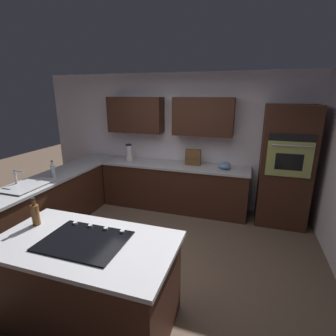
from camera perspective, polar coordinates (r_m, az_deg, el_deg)
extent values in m
plane|color=brown|center=(3.76, -5.07, -19.67)|extent=(14.00, 14.00, 0.00)
cube|color=silver|center=(5.12, 3.72, 6.10)|extent=(6.00, 0.10, 2.60)
cube|color=#381E14|center=(4.76, 7.93, 11.38)|extent=(1.10, 0.34, 0.69)
cube|color=#381E14|center=(5.16, -7.29, 11.77)|extent=(1.10, 0.34, 0.69)
cube|color=#381E14|center=(5.02, 1.36, -4.39)|extent=(2.80, 0.60, 0.86)
cube|color=#B2B2B7|center=(4.88, 1.39, 0.56)|extent=(2.84, 0.64, 0.04)
cube|color=#381E14|center=(4.85, -22.92, -6.50)|extent=(0.60, 2.90, 0.86)
cube|color=#B2B2B7|center=(4.71, -23.52, -1.43)|extent=(0.64, 2.94, 0.04)
cube|color=#381E14|center=(2.81, -17.42, -23.62)|extent=(1.62, 0.85, 0.86)
cube|color=#B2B2B7|center=(2.55, -18.30, -15.79)|extent=(1.70, 0.93, 0.04)
cube|color=#381E14|center=(4.70, 24.85, 0.24)|extent=(0.80, 0.60, 2.05)
cube|color=#939E51|center=(4.35, 25.61, 1.78)|extent=(0.66, 0.03, 0.56)
cube|color=black|center=(4.35, 25.57, 1.24)|extent=(0.40, 0.01, 0.26)
cube|color=black|center=(4.29, 26.15, 6.06)|extent=(0.66, 0.02, 0.11)
cylinder|color=silver|center=(4.27, 26.03, 4.53)|extent=(0.56, 0.02, 0.02)
cube|color=#515456|center=(4.38, -27.49, -2.80)|extent=(0.40, 0.30, 0.02)
cube|color=#515456|center=(4.16, -30.74, -4.20)|extent=(0.40, 0.30, 0.02)
cube|color=#B7BABF|center=(4.27, -29.09, -3.37)|extent=(0.46, 0.70, 0.01)
cylinder|color=#B7BABF|center=(4.39, -31.06, -1.89)|extent=(0.03, 0.03, 0.22)
cylinder|color=#B7BABF|center=(4.30, -30.56, -0.61)|extent=(0.18, 0.02, 0.02)
cube|color=black|center=(2.54, -18.35, -15.27)|extent=(0.76, 0.56, 0.01)
cylinder|color=#B2B2B7|center=(2.57, -10.27, -13.85)|extent=(0.04, 0.04, 0.02)
cylinder|color=#B2B2B7|center=(2.65, -13.81, -13.07)|extent=(0.04, 0.04, 0.02)
cylinder|color=#B2B2B7|center=(2.74, -17.10, -12.30)|extent=(0.04, 0.04, 0.02)
cylinder|color=#B2B2B7|center=(2.84, -20.16, -11.55)|extent=(0.04, 0.04, 0.02)
cylinder|color=beige|center=(5.20, -8.72, 2.20)|extent=(0.15, 0.15, 0.11)
cylinder|color=silver|center=(5.16, -8.80, 3.92)|extent=(0.11, 0.11, 0.21)
cylinder|color=black|center=(5.14, -8.86, 5.19)|extent=(0.12, 0.12, 0.03)
ellipsoid|color=#668CB2|center=(4.68, 12.60, 0.56)|extent=(0.23, 0.23, 0.13)
cube|color=brown|center=(4.83, 5.67, 2.41)|extent=(0.29, 0.10, 0.30)
cube|color=brown|center=(4.78, 5.52, 2.26)|extent=(0.27, 0.02, 0.02)
cylinder|color=silver|center=(4.53, -24.47, -0.63)|extent=(0.07, 0.07, 0.19)
cylinder|color=silver|center=(4.50, -24.66, 0.92)|extent=(0.03, 0.03, 0.06)
cylinder|color=black|center=(4.49, -24.72, 1.41)|extent=(0.03, 0.03, 0.02)
cylinder|color=brown|center=(2.98, -27.66, -9.34)|extent=(0.08, 0.08, 0.21)
cylinder|color=brown|center=(2.93, -28.01, -6.90)|extent=(0.04, 0.04, 0.06)
cylinder|color=black|center=(2.91, -28.12, -6.17)|extent=(0.04, 0.04, 0.02)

